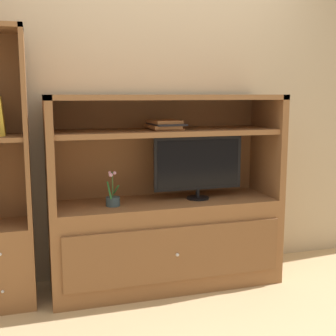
{
  "coord_description": "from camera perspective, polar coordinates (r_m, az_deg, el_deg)",
  "views": [
    {
      "loc": [
        -0.91,
        -2.69,
        1.42
      ],
      "look_at": [
        0.0,
        0.35,
        0.89
      ],
      "focal_mm": 47.99,
      "sensor_mm": 36.0,
      "label": 1
    }
  ],
  "objects": [
    {
      "name": "magazine_stack",
      "position": [
        3.23,
        -0.46,
        5.49
      ],
      "size": [
        0.24,
        0.34,
        0.07
      ],
      "color": "#A56638",
      "rests_on": "media_console"
    },
    {
      "name": "bookshelf_tall",
      "position": [
        3.21,
        -20.51,
        -5.65
      ],
      "size": [
        0.41,
        0.39,
        1.84
      ],
      "color": "brown",
      "rests_on": "ground_plane"
    },
    {
      "name": "tv_monitor",
      "position": [
        3.32,
        3.86,
        0.35
      ],
      "size": [
        0.68,
        0.17,
        0.46
      ],
      "color": "black",
      "rests_on": "media_console"
    },
    {
      "name": "painted_rear_wall",
      "position": [
        3.56,
        -1.87,
        9.09
      ],
      "size": [
        6.0,
        0.1,
        2.8
      ],
      "primitive_type": "cube",
      "color": "tan",
      "rests_on": "ground_plane"
    },
    {
      "name": "potted_plant",
      "position": [
        3.17,
        -7.02,
        -3.95
      ],
      "size": [
        0.1,
        0.13,
        0.25
      ],
      "color": "#384C56",
      "rests_on": "media_console"
    },
    {
      "name": "media_console",
      "position": [
        3.36,
        -0.27,
        -7.02
      ],
      "size": [
        1.69,
        0.54,
        1.41
      ],
      "color": "brown",
      "rests_on": "ground_plane"
    },
    {
      "name": "ground_plane",
      "position": [
        3.17,
        1.9,
        -17.16
      ],
      "size": [
        8.0,
        8.0,
        0.0
      ],
      "primitive_type": "plane",
      "color": "tan"
    }
  ]
}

